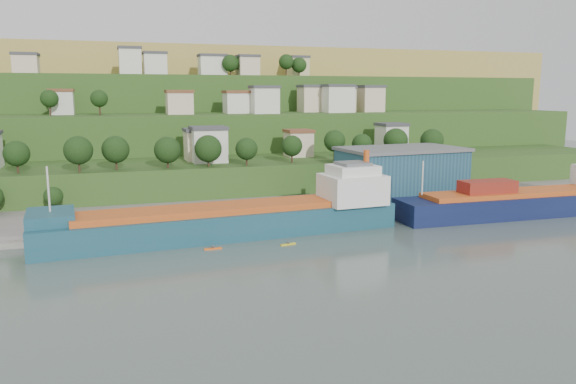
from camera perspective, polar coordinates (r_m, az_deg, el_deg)
name	(u,v)px	position (r m, az deg, el deg)	size (l,w,h in m)	color
ground	(248,248)	(105.44, -4.11, -5.74)	(500.00, 500.00, 0.00)	#4A5952
quay	(300,212)	(137.05, 1.22, -2.04)	(220.00, 26.00, 4.00)	slate
hillside	(162,155)	(269.91, -12.71, 3.68)	(360.00, 211.23, 96.00)	#284719
cargo_ship_near	(236,221)	(114.17, -5.31, -2.99)	(73.39, 16.33, 18.69)	#15434F
cargo_ship_far	(533,203)	(146.23, 23.62, -1.02)	(64.63, 12.32, 17.49)	#0C1238
warehouse	(401,172)	(148.78, 11.42, 2.02)	(32.30, 21.21, 12.80)	navy
kayak_orange	(213,248)	(105.55, -7.63, -5.66)	(3.27, 0.60, 0.82)	#F05C15
kayak_yellow	(288,244)	(107.59, 0.02, -5.27)	(3.17, 1.08, 0.78)	yellow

